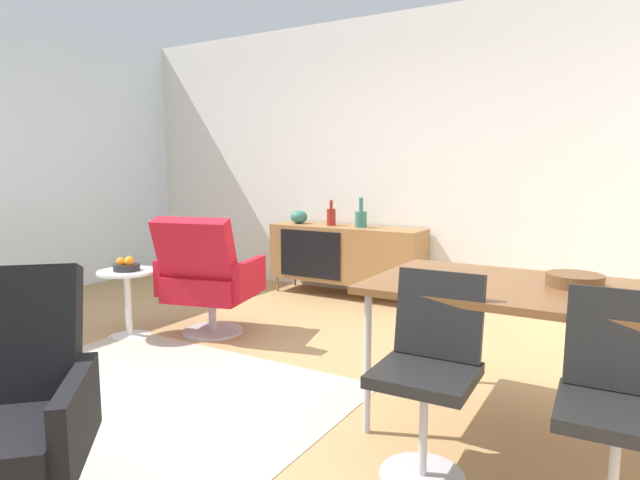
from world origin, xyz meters
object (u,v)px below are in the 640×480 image
object	(u,v)px
vase_cobalt	(361,218)
sideboard	(346,254)
dining_chair_front_left	(429,366)
side_table_round	(128,296)
vase_sculptural_dark	(331,216)
dining_table	(542,296)
vase_ceramic_small	(299,217)
fruit_bowl	(126,265)
dining_chair_front_right	(618,402)
wooden_bowl_on_table	(575,280)
lounge_chair_red	(207,276)

from	to	relation	value
vase_cobalt	sideboard	bearing A→B (deg)	-179.34
dining_chair_front_left	side_table_round	distance (m)	2.71
vase_sculptural_dark	dining_table	bearing A→B (deg)	-42.04
vase_ceramic_small	fruit_bowl	size ratio (longest dim) A/B	0.89
sideboard	dining_chair_front_left	world-z (taller)	dining_chair_front_left
vase_sculptural_dark	vase_ceramic_small	xyz separation A→B (m)	(-0.39, 0.00, -0.02)
sideboard	dining_chair_front_right	distance (m)	3.64
sideboard	wooden_bowl_on_table	world-z (taller)	wooden_bowl_on_table
lounge_chair_red	vase_cobalt	bearing A→B (deg)	73.86
vase_cobalt	fruit_bowl	world-z (taller)	vase_cobalt
dining_chair_front_right	lounge_chair_red	size ratio (longest dim) A/B	0.90
sideboard	dining_chair_front_left	size ratio (longest dim) A/B	1.87
wooden_bowl_on_table	lounge_chair_red	world-z (taller)	lounge_chair_red
vase_cobalt	fruit_bowl	distance (m)	2.28
vase_cobalt	dining_chair_front_left	bearing A→B (deg)	-58.40
vase_ceramic_small	vase_sculptural_dark	bearing A→B (deg)	0.00
dining_chair_front_left	fruit_bowl	size ratio (longest dim) A/B	4.28
vase_ceramic_small	lounge_chair_red	size ratio (longest dim) A/B	0.19
wooden_bowl_on_table	lounge_chair_red	bearing A→B (deg)	173.54
sideboard	dining_chair_front_left	distance (m)	3.20
dining_table	fruit_bowl	xyz separation A→B (m)	(-2.98, 0.06, -0.14)
sideboard	vase_ceramic_small	bearing A→B (deg)	179.81
wooden_bowl_on_table	fruit_bowl	world-z (taller)	wooden_bowl_on_table
vase_sculptural_dark	wooden_bowl_on_table	world-z (taller)	vase_sculptural_dark
lounge_chair_red	fruit_bowl	world-z (taller)	lounge_chair_red
dining_table	wooden_bowl_on_table	distance (m)	0.18
wooden_bowl_on_table	dining_chair_front_right	size ratio (longest dim) A/B	0.30
vase_cobalt	fruit_bowl	bearing A→B (deg)	-116.14
vase_cobalt	dining_chair_front_left	distance (m)	3.13
vase_ceramic_small	dining_chair_front_left	world-z (taller)	vase_ceramic_small
vase_sculptural_dark	dining_table	world-z (taller)	vase_sculptural_dark
dining_chair_front_left	dining_table	bearing A→B (deg)	57.83
lounge_chair_red	vase_ceramic_small	bearing A→B (deg)	98.08
side_table_round	sideboard	bearing A→B (deg)	67.62
fruit_bowl	vase_ceramic_small	bearing A→B (deg)	82.52
sideboard	dining_chair_front_left	xyz separation A→B (m)	(1.80, -2.65, 0.03)
vase_sculptural_dark	side_table_round	world-z (taller)	vase_sculptural_dark
vase_ceramic_small	side_table_round	world-z (taller)	vase_ceramic_small
vase_cobalt	side_table_round	world-z (taller)	vase_cobalt
sideboard	vase_sculptural_dark	bearing A→B (deg)	179.39
vase_sculptural_dark	fruit_bowl	world-z (taller)	vase_sculptural_dark
wooden_bowl_on_table	vase_ceramic_small	bearing A→B (deg)	145.01
vase_cobalt	lounge_chair_red	size ratio (longest dim) A/B	0.31
vase_ceramic_small	lounge_chair_red	bearing A→B (deg)	-81.92
sideboard	side_table_round	world-z (taller)	sideboard
dining_chair_front_right	side_table_round	xyz separation A→B (m)	(-3.33, 0.62, -0.15)
vase_sculptural_dark	sideboard	bearing A→B (deg)	-0.61
wooden_bowl_on_table	dining_table	bearing A→B (deg)	-141.22
vase_cobalt	dining_chair_front_right	size ratio (longest dim) A/B	0.34
sideboard	vase_sculptural_dark	distance (m)	0.41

